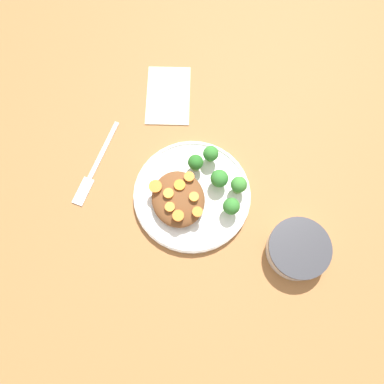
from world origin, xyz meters
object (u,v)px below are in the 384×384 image
(plate, at_px, (192,195))
(napkin, at_px, (167,95))
(dip_bowl, at_px, (298,249))
(fork, at_px, (93,170))

(plate, bearing_deg, napkin, 0.46)
(napkin, bearing_deg, dip_bowl, -156.34)
(plate, height_order, dip_bowl, dip_bowl)
(dip_bowl, height_order, fork, dip_bowl)
(plate, bearing_deg, dip_bowl, -131.72)
(fork, distance_m, napkin, 0.24)
(plate, xyz_separation_m, napkin, (0.25, 0.00, -0.01))
(plate, distance_m, napkin, 0.25)
(plate, xyz_separation_m, fork, (0.10, 0.19, -0.01))
(dip_bowl, relative_size, napkin, 0.71)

